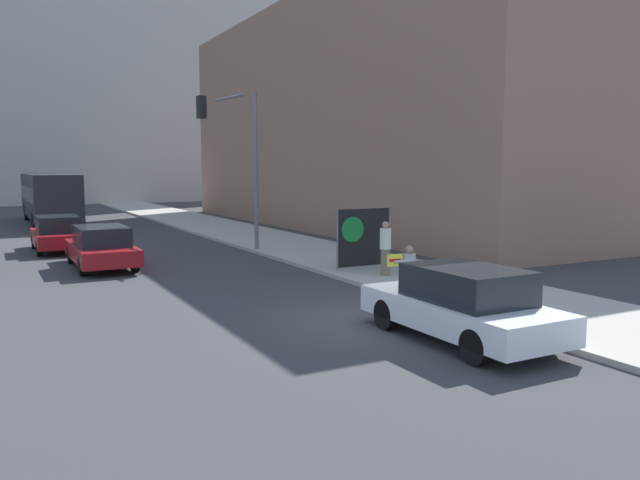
% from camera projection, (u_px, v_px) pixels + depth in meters
% --- Properties ---
extents(ground_plane, '(160.00, 160.00, 0.00)m').
position_uv_depth(ground_plane, '(387.00, 321.00, 13.90)').
color(ground_plane, '#38383A').
extents(sidewalk_curb, '(4.31, 90.00, 0.13)m').
position_uv_depth(sidewalk_curb, '(271.00, 241.00, 28.78)').
color(sidewalk_curb, '#A8A399').
rests_on(sidewalk_curb, ground_plane).
extents(building_backdrop_right, '(10.00, 32.00, 12.59)m').
position_uv_depth(building_backdrop_right, '(367.00, 118.00, 36.30)').
color(building_backdrop_right, '#936B56').
rests_on(building_backdrop_right, ground_plane).
extents(seated_protester, '(0.97, 0.77, 1.21)m').
position_uv_depth(seated_protester, '(410.00, 267.00, 16.64)').
color(seated_protester, '#474C56').
rests_on(seated_protester, sidewalk_curb).
extents(jogger_on_sidewalk, '(0.34, 0.34, 1.65)m').
position_uv_depth(jogger_on_sidewalk, '(385.00, 248.00, 19.05)').
color(jogger_on_sidewalk, '#756651').
rests_on(jogger_on_sidewalk, sidewalk_curb).
extents(protest_banner, '(2.05, 0.06, 1.96)m').
position_uv_depth(protest_banner, '(363.00, 237.00, 20.20)').
color(protest_banner, slate).
rests_on(protest_banner, sidewalk_curb).
extents(traffic_light_pole, '(2.52, 2.29, 6.27)m').
position_uv_depth(traffic_light_pole, '(237.00, 145.00, 24.42)').
color(traffic_light_pole, slate).
rests_on(traffic_light_pole, sidewalk_curb).
extents(parked_car_curbside, '(1.87, 4.41, 1.48)m').
position_uv_depth(parked_car_curbside, '(462.00, 304.00, 12.26)').
color(parked_car_curbside, white).
rests_on(parked_car_curbside, ground_plane).
extents(car_on_road_nearest, '(1.84, 4.76, 1.43)m').
position_uv_depth(car_on_road_nearest, '(101.00, 247.00, 21.27)').
color(car_on_road_nearest, maroon).
rests_on(car_on_road_nearest, ground_plane).
extents(car_on_road_midblock, '(1.80, 4.28, 1.46)m').
position_uv_depth(car_on_road_midblock, '(58.00, 234.00, 25.52)').
color(car_on_road_midblock, maroon).
rests_on(car_on_road_midblock, ground_plane).
extents(city_bus_on_road, '(2.48, 12.26, 3.03)m').
position_uv_depth(city_bus_on_road, '(49.00, 195.00, 37.90)').
color(city_bus_on_road, '#232328').
rests_on(city_bus_on_road, ground_plane).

